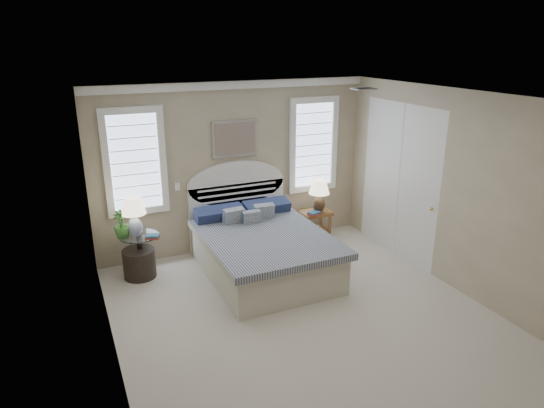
{
  "coord_description": "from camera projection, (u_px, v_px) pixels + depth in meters",
  "views": [
    {
      "loc": [
        -2.54,
        -4.6,
        3.3
      ],
      "look_at": [
        -0.02,
        1.0,
        1.2
      ],
      "focal_mm": 32.0,
      "sensor_mm": 36.0,
      "label": 1
    }
  ],
  "objects": [
    {
      "name": "side_table_left",
      "position": [
        140.0,
        251.0,
        7.03
      ],
      "size": [
        0.56,
        0.56,
        0.63
      ],
      "color": "black",
      "rests_on": "floor"
    },
    {
      "name": "books_right",
      "position": [
        314.0,
        213.0,
        8.03
      ],
      "size": [
        0.22,
        0.18,
        0.05
      ],
      "rotation": [
        0.0,
        0.0,
        0.19
      ],
      "color": "maroon",
      "rests_on": "nightstand_right"
    },
    {
      "name": "lamp_right",
      "position": [
        319.0,
        193.0,
        8.07
      ],
      "size": [
        0.45,
        0.45,
        0.56
      ],
      "rotation": [
        0.0,
        0.0,
        0.39
      ],
      "color": "black",
      "rests_on": "nightstand_right"
    },
    {
      "name": "wall_right",
      "position": [
        458.0,
        193.0,
        6.46
      ],
      "size": [
        0.02,
        5.0,
        2.7
      ],
      "primitive_type": "cube",
      "color": "tan",
      "rests_on": "floor"
    },
    {
      "name": "hvac_vent",
      "position": [
        364.0,
        89.0,
        6.31
      ],
      "size": [
        0.3,
        0.2,
        0.02
      ],
      "primitive_type": "cube",
      "color": "#B2B2B2",
      "rests_on": "ceiling"
    },
    {
      "name": "potted_plant",
      "position": [
        122.0,
        224.0,
        6.8
      ],
      "size": [
        0.23,
        0.23,
        0.4
      ],
      "primitive_type": "imported",
      "rotation": [
        0.0,
        0.0,
        -0.02
      ],
      "color": "#3D742E",
      "rests_on": "side_table_left"
    },
    {
      "name": "floor_pot",
      "position": [
        139.0,
        263.0,
        7.02
      ],
      "size": [
        0.61,
        0.61,
        0.42
      ],
      "primitive_type": "cylinder",
      "rotation": [
        0.0,
        0.0,
        -0.39
      ],
      "color": "black",
      "rests_on": "floor"
    },
    {
      "name": "window_right",
      "position": [
        313.0,
        145.0,
        8.19
      ],
      "size": [
        0.9,
        0.06,
        1.6
      ],
      "primitive_type": "cube",
      "color": "silver",
      "rests_on": "wall_back"
    },
    {
      "name": "window_left",
      "position": [
        135.0,
        162.0,
        7.04
      ],
      "size": [
        0.9,
        0.06,
        1.6
      ],
      "primitive_type": "cube",
      "color": "silver",
      "rests_on": "wall_back"
    },
    {
      "name": "bed",
      "position": [
        261.0,
        247.0,
        7.16
      ],
      "size": [
        1.72,
        2.28,
        1.47
      ],
      "color": "#B7B4A0",
      "rests_on": "floor"
    },
    {
      "name": "lamp_left",
      "position": [
        134.0,
        213.0,
        6.82
      ],
      "size": [
        0.37,
        0.37,
        0.57
      ],
      "rotation": [
        0.0,
        0.0,
        0.06
      ],
      "color": "white",
      "rests_on": "side_table_left"
    },
    {
      "name": "closet_door",
      "position": [
        399.0,
        181.0,
        7.54
      ],
      "size": [
        0.02,
        1.8,
        2.4
      ],
      "primitive_type": "cube",
      "color": "silver",
      "rests_on": "floor"
    },
    {
      "name": "switch_plate",
      "position": [
        177.0,
        187.0,
        7.43
      ],
      "size": [
        0.08,
        0.01,
        0.12
      ],
      "primitive_type": "cube",
      "color": "white",
      "rests_on": "wall_back"
    },
    {
      "name": "nightstand_right",
      "position": [
        315.0,
        219.0,
        8.26
      ],
      "size": [
        0.5,
        0.4,
        0.53
      ],
      "color": "brown",
      "rests_on": "floor"
    },
    {
      "name": "floor",
      "position": [
        307.0,
        319.0,
        6.02
      ],
      "size": [
        4.5,
        5.0,
        0.01
      ],
      "primitive_type": "cube",
      "color": "beige",
      "rests_on": "ground"
    },
    {
      "name": "wall_left",
      "position": [
        106.0,
        250.0,
        4.71
      ],
      "size": [
        0.02,
        5.0,
        2.7
      ],
      "primitive_type": "cube",
      "color": "tan",
      "rests_on": "floor"
    },
    {
      "name": "painting",
      "position": [
        235.0,
        139.0,
        7.56
      ],
      "size": [
        0.74,
        0.04,
        0.58
      ],
      "primitive_type": "cube",
      "color": "silver",
      "rests_on": "wall_back"
    },
    {
      "name": "books_left",
      "position": [
        153.0,
        236.0,
        6.83
      ],
      "size": [
        0.23,
        0.2,
        0.05
      ],
      "rotation": [
        0.0,
        0.0,
        -0.38
      ],
      "color": "maroon",
      "rests_on": "side_table_left"
    },
    {
      "name": "wall_back",
      "position": [
        235.0,
        167.0,
        7.74
      ],
      "size": [
        4.5,
        0.02,
        2.7
      ],
      "primitive_type": "cube",
      "color": "tan",
      "rests_on": "floor"
    },
    {
      "name": "ceiling",
      "position": [
        313.0,
        98.0,
        5.15
      ],
      "size": [
        4.5,
        5.0,
        0.01
      ],
      "primitive_type": "cube",
      "color": "silver",
      "rests_on": "wall_back"
    },
    {
      "name": "crown_molding",
      "position": [
        234.0,
        85.0,
        7.29
      ],
      "size": [
        4.5,
        0.08,
        0.12
      ],
      "primitive_type": "cube",
      "color": "white",
      "rests_on": "wall_back"
    }
  ]
}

